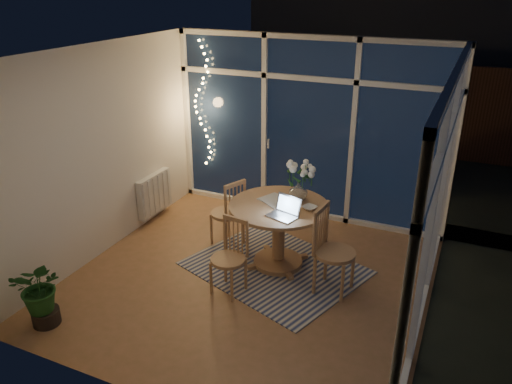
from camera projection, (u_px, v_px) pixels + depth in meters
floor at (250, 279)px, 5.90m from camera, size 4.00×4.00×0.00m
ceiling at (248, 53)px, 4.87m from camera, size 4.00×4.00×0.00m
wall_back at (309, 129)px, 7.06m from camera, size 4.00×0.04×2.60m
wall_front at (136, 267)px, 3.71m from camera, size 4.00×0.04×2.60m
wall_left at (102, 152)px, 6.14m from camera, size 0.04×4.00×2.60m
wall_right at (444, 209)px, 4.63m from camera, size 0.04×4.00×2.60m
window_wall_back at (308, 130)px, 7.03m from camera, size 4.00×0.10×2.60m
window_wall_right at (439, 209)px, 4.65m from camera, size 0.10×4.00×2.60m
radiator at (154, 193)px, 7.23m from camera, size 0.10×0.70×0.58m
fairy_lights at (202, 104)px, 7.49m from camera, size 0.24×0.10×1.85m
garden_patio at (378, 160)px, 9.92m from camera, size 12.00×6.00×0.10m
garden_fence at (363, 104)px, 10.15m from camera, size 11.00×0.08×1.80m
neighbour_roof at (408, 26)px, 12.03m from camera, size 7.00×3.00×2.20m
garden_shrubs at (289, 150)px, 8.87m from camera, size 0.90×0.90×0.90m
rug at (275, 268)px, 6.12m from camera, size 2.34×2.11×0.01m
dining_table at (278, 235)px, 6.04m from camera, size 1.52×1.52×0.81m
chair_left at (227, 212)px, 6.49m from camera, size 0.58×0.58×0.96m
chair_right at (335, 251)px, 5.48m from camera, size 0.52×0.52×1.04m
chair_front at (228, 258)px, 5.49m from camera, size 0.46×0.46×0.89m
laptop at (282, 207)px, 5.54m from camera, size 0.39×0.36×0.24m
flower_vase at (298, 192)px, 5.97m from camera, size 0.26×0.26×0.21m
bowl at (310, 208)px, 5.76m from camera, size 0.19×0.19×0.04m
newspapers at (278, 200)px, 5.99m from camera, size 0.49×0.44×0.01m
phone at (285, 210)px, 5.75m from camera, size 0.11×0.08×0.01m
potted_plant at (41, 292)px, 5.00m from camera, size 0.67×0.62×0.76m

